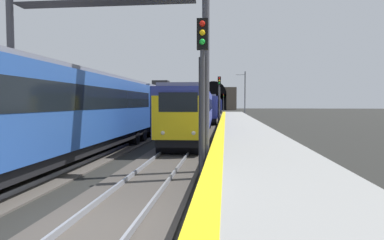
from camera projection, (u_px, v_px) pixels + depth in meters
ground_plane at (98, 234)px, 6.68m from camera, size 320.00×320.00×0.00m
platform_right at (289, 216)px, 6.26m from camera, size 112.00×3.59×1.04m
platform_right_edge_strip at (209, 187)px, 6.39m from camera, size 112.00×0.50×0.01m
track_main_line at (98, 232)px, 6.68m from camera, size 160.00×3.15×0.21m
train_main_approaching at (211, 106)px, 58.49m from camera, size 86.24×3.33×3.73m
train_adjacent_platform at (132, 107)px, 23.74m from camera, size 41.65×2.79×5.05m
railway_signal_near at (202, 84)px, 11.13m from camera, size 0.39×0.38×5.56m
railway_signal_mid at (219, 96)px, 39.17m from camera, size 0.39×0.38×5.89m
railway_signal_far at (223, 101)px, 109.02m from camera, size 0.39×0.38×5.73m
overhead_signal_gantry at (105, 31)px, 12.63m from camera, size 0.70×8.16×7.39m
tunnel_portal at (214, 99)px, 124.31m from camera, size 2.22×17.46×11.02m
catenary_mast_near at (245, 94)px, 58.53m from camera, size 0.22×1.80×8.40m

